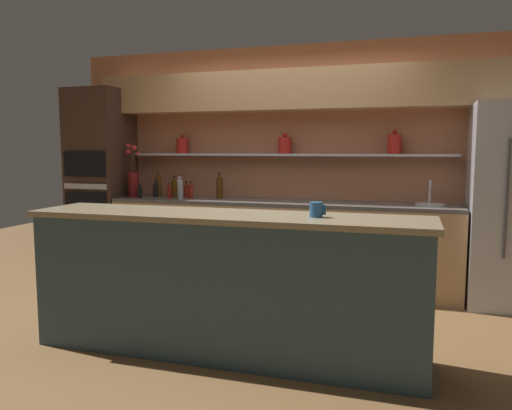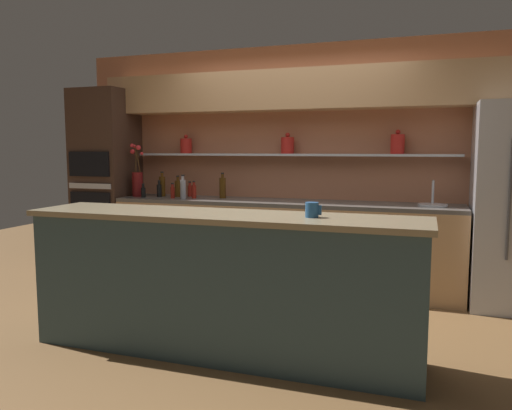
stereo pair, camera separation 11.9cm
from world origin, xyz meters
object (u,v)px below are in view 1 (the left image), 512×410
bottle_spirit_0 (175,188)px  bottle_spirit_1 (158,186)px  bottle_sauce_2 (156,190)px  bottle_sauce_5 (169,192)px  flower_vase (133,180)px  coffee_mug (316,210)px  bottle_sauce_6 (191,191)px  bottle_spirit_3 (220,188)px  bottle_spirit_8 (180,189)px  oven_tower (102,182)px  bottle_sauce_7 (186,190)px  bottle_sauce_4 (140,192)px  sink_fixture (430,203)px

bottle_spirit_0 → bottle_spirit_1: size_ratio=0.85×
bottle_sauce_2 → bottle_sauce_5: bottle_sauce_2 is taller
flower_vase → bottle_spirit_1: size_ratio=2.13×
coffee_mug → bottle_sauce_6: bearing=133.8°
bottle_spirit_0 → bottle_spirit_3: size_ratio=0.86×
bottle_sauce_5 → bottle_spirit_3: bearing=20.4°
bottle_sauce_6 → bottle_spirit_8: (-0.08, -0.12, 0.03)m
oven_tower → bottle_sauce_5: size_ratio=12.58×
bottle_spirit_3 → bottle_sauce_5: bottle_spirit_3 is taller
bottle_sauce_2 → bottle_sauce_7: 0.35m
flower_vase → bottle_sauce_4: 0.20m
bottle_sauce_5 → bottle_sauce_7: 0.26m
oven_tower → bottle_spirit_8: oven_tower is taller
bottle_sauce_5 → bottle_spirit_8: bearing=-17.3°
oven_tower → flower_vase: 0.46m
oven_tower → bottle_sauce_2: oven_tower is taller
bottle_spirit_3 → bottle_sauce_6: size_ratio=1.47×
bottle_sauce_6 → coffee_mug: (1.75, -1.82, 0.07)m
bottle_sauce_6 → coffee_mug: bearing=-46.2°
oven_tower → bottle_sauce_4: 0.61m
bottle_sauce_2 → bottle_spirit_3: bottle_spirit_3 is taller
bottle_sauce_4 → bottle_sauce_6: bearing=8.3°
bottle_sauce_6 → bottle_spirit_8: 0.14m
oven_tower → bottle_spirit_3: (1.48, 0.08, -0.04)m
flower_vase → coffee_mug: bearing=-36.3°
flower_vase → sink_fixture: (3.25, 0.06, -0.16)m
bottle_sauce_6 → coffee_mug: coffee_mug is taller
bottle_sauce_2 → bottle_sauce_5: 0.25m
oven_tower → coffee_mug: size_ratio=19.84×
sink_fixture → bottle_spirit_1: 2.99m
flower_vase → bottle_sauce_7: 0.63m
flower_vase → bottle_sauce_2: size_ratio=3.21×
bottle_spirit_1 → bottle_sauce_5: bottle_spirit_1 is taller
flower_vase → bottle_spirit_1: flower_vase is taller
bottle_spirit_1 → coffee_mug: (2.21, -1.93, 0.03)m
sink_fixture → bottle_spirit_0: (-2.79, 0.06, 0.07)m
bottle_spirit_1 → bottle_spirit_8: bearing=-30.1°
bottle_sauce_7 → bottle_spirit_1: bearing=-167.5°
bottle_spirit_8 → bottle_sauce_6: bearing=56.1°
bottle_sauce_6 → coffee_mug: size_ratio=1.79×
bottle_spirit_8 → sink_fixture: bearing=3.8°
bottle_spirit_0 → bottle_sauce_5: (0.03, -0.18, -0.03)m
bottle_spirit_1 → bottle_sauce_5: (0.23, -0.18, -0.05)m
bottle_sauce_7 → coffee_mug: 2.75m
bottle_sauce_4 → bottle_spirit_8: bottle_spirit_8 is taller
bottle_sauce_2 → bottle_sauce_4: bearing=-139.0°
flower_vase → bottle_sauce_2: bearing=7.1°
bottle_sauce_2 → bottle_sauce_4: size_ratio=1.19×
bottle_sauce_6 → bottle_sauce_7: bearing=127.9°
flower_vase → bottle_sauce_5: (0.49, -0.07, -0.12)m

